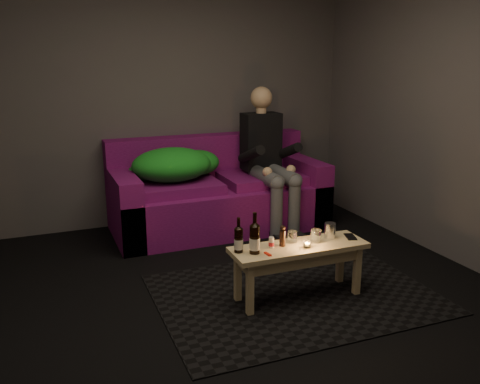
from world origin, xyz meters
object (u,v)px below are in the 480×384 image
object	(u,v)px
coffee_table	(299,255)
beer_bottle_a	(239,239)
sofa	(217,195)
person	(268,156)
beer_bottle_b	(255,238)
steel_cup	(330,230)

from	to	relation	value
coffee_table	beer_bottle_a	world-z (taller)	beer_bottle_a
coffee_table	sofa	bearing A→B (deg)	89.78
person	beer_bottle_b	world-z (taller)	person
sofa	beer_bottle_b	size ratio (longest dim) A/B	7.31
coffee_table	beer_bottle_a	distance (m)	0.49
sofa	beer_bottle_a	size ratio (longest dim) A/B	8.54
beer_bottle_b	person	bearing A→B (deg)	61.94
person	steel_cup	xyz separation A→B (m)	(-0.22, -1.57, -0.28)
person	steel_cup	size ratio (longest dim) A/B	12.48
sofa	steel_cup	xyz separation A→B (m)	(0.29, -1.75, 0.14)
sofa	coffee_table	world-z (taller)	sofa
beer_bottle_a	beer_bottle_b	size ratio (longest dim) A/B	0.86
person	steel_cup	world-z (taller)	person
beer_bottle_a	beer_bottle_b	bearing A→B (deg)	-32.39
steel_cup	sofa	bearing A→B (deg)	99.32
beer_bottle_a	beer_bottle_b	xyz separation A→B (m)	(0.10, -0.06, 0.02)
person	sofa	bearing A→B (deg)	160.54
person	steel_cup	bearing A→B (deg)	-97.84
beer_bottle_b	steel_cup	size ratio (longest dim) A/B	2.56
sofa	beer_bottle_a	distance (m)	1.83
coffee_table	steel_cup	distance (m)	0.33
sofa	beer_bottle_a	world-z (taller)	sofa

